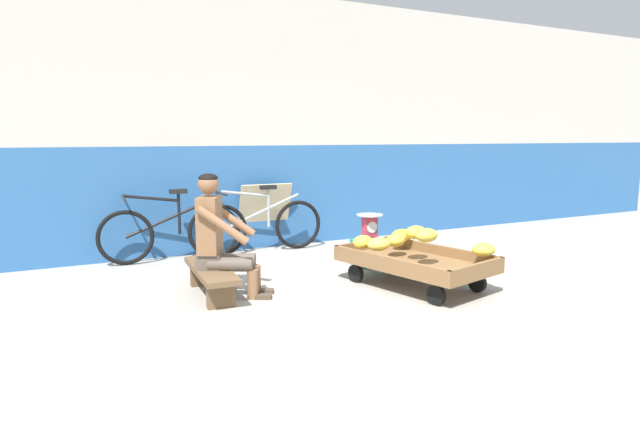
% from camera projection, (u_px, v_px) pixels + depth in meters
% --- Properties ---
extents(ground_plane, '(80.00, 80.00, 0.00)m').
position_uv_depth(ground_plane, '(396.00, 317.00, 4.45)').
color(ground_plane, '#A39E93').
extents(back_wall, '(16.00, 0.30, 3.29)m').
position_uv_depth(back_wall, '(254.00, 123.00, 7.13)').
color(back_wall, '#2D609E').
rests_on(back_wall, ground).
extents(banana_cart, '(1.16, 1.60, 0.36)m').
position_uv_depth(banana_cart, '(415.00, 263.00, 5.32)').
color(banana_cart, brown).
rests_on(banana_cart, ground).
extents(banana_pile, '(1.08, 1.16, 0.26)m').
position_uv_depth(banana_pile, '(408.00, 240.00, 5.35)').
color(banana_pile, yellow).
rests_on(banana_pile, banana_cart).
extents(low_bench, '(0.37, 1.12, 0.27)m').
position_uv_depth(low_bench, '(211.00, 275.00, 5.03)').
color(low_bench, brown).
rests_on(low_bench, ground).
extents(vendor_seated, '(0.74, 0.64, 1.14)m').
position_uv_depth(vendor_seated, '(219.00, 236.00, 4.98)').
color(vendor_seated, brown).
rests_on(vendor_seated, ground).
extents(plastic_crate, '(0.36, 0.28, 0.30)m').
position_uv_depth(plastic_crate, '(369.00, 252.00, 6.23)').
color(plastic_crate, '#19847F').
rests_on(plastic_crate, ground).
extents(weighing_scale, '(0.30, 0.30, 0.29)m').
position_uv_depth(weighing_scale, '(370.00, 226.00, 6.19)').
color(weighing_scale, '#28282D').
rests_on(weighing_scale, plastic_crate).
extents(bicycle_near_left, '(1.66, 0.48, 0.86)m').
position_uv_depth(bicycle_near_left, '(171.00, 232.00, 6.40)').
color(bicycle_near_left, black).
rests_on(bicycle_near_left, ground).
extents(bicycle_far_left, '(1.66, 0.48, 0.86)m').
position_uv_depth(bicycle_far_left, '(261.00, 225.00, 6.91)').
color(bicycle_far_left, black).
rests_on(bicycle_far_left, ground).
extents(sign_board, '(0.70, 0.30, 0.86)m').
position_uv_depth(sign_board, '(264.00, 216.00, 7.18)').
color(sign_board, '#C6B289').
rests_on(sign_board, ground).
extents(shopping_bag, '(0.18, 0.12, 0.24)m').
position_uv_depth(shopping_bag, '(408.00, 259.00, 6.01)').
color(shopping_bag, silver).
rests_on(shopping_bag, ground).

